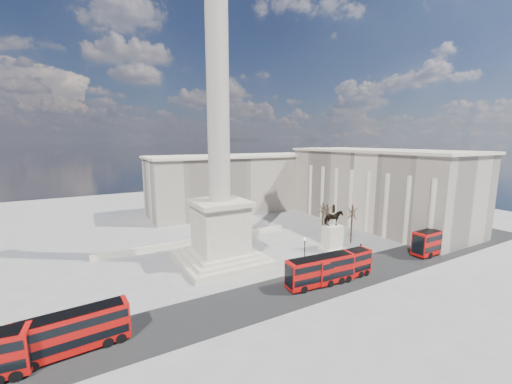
{
  "coord_description": "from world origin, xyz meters",
  "views": [
    {
      "loc": [
        -20.34,
        -43.27,
        20.85
      ],
      "look_at": [
        5.73,
        2.7,
        12.11
      ],
      "focal_mm": 22.0,
      "sensor_mm": 36.0,
      "label": 1
    }
  ],
  "objects_px": {
    "red_bus_a": "(74,331)",
    "equestrian_statue": "(333,234)",
    "red_bus_d": "(437,240)",
    "red_bus_c": "(343,265)",
    "red_bus_b": "(321,270)",
    "victorian_lamp": "(304,252)",
    "pedestrian_crossing": "(303,265)",
    "nelsons_column": "(220,188)",
    "pedestrian_standing": "(361,248)",
    "pedestrian_walking": "(311,263)"
  },
  "relations": [
    {
      "from": "red_bus_a",
      "to": "pedestrian_walking",
      "type": "bearing_deg",
      "value": 4.09
    },
    {
      "from": "red_bus_b",
      "to": "pedestrian_crossing",
      "type": "height_order",
      "value": "red_bus_b"
    },
    {
      "from": "victorian_lamp",
      "to": "pedestrian_standing",
      "type": "bearing_deg",
      "value": 8.75
    },
    {
      "from": "red_bus_b",
      "to": "red_bus_d",
      "type": "xyz_separation_m",
      "value": [
        27.77,
        -0.46,
        0.17
      ]
    },
    {
      "from": "equestrian_statue",
      "to": "nelsons_column",
      "type": "bearing_deg",
      "value": 165.64
    },
    {
      "from": "nelsons_column",
      "to": "pedestrian_standing",
      "type": "height_order",
      "value": "nelsons_column"
    },
    {
      "from": "victorian_lamp",
      "to": "pedestrian_crossing",
      "type": "relative_size",
      "value": 3.45
    },
    {
      "from": "nelsons_column",
      "to": "red_bus_b",
      "type": "height_order",
      "value": "nelsons_column"
    },
    {
      "from": "pedestrian_walking",
      "to": "equestrian_statue",
      "type": "bearing_deg",
      "value": 3.4
    },
    {
      "from": "nelsons_column",
      "to": "victorian_lamp",
      "type": "xyz_separation_m",
      "value": [
        9.54,
        -11.08,
        -9.52
      ]
    },
    {
      "from": "red_bus_c",
      "to": "pedestrian_standing",
      "type": "bearing_deg",
      "value": 30.82
    },
    {
      "from": "red_bus_b",
      "to": "red_bus_d",
      "type": "height_order",
      "value": "red_bus_d"
    },
    {
      "from": "red_bus_a",
      "to": "pedestrian_walking",
      "type": "distance_m",
      "value": 34.36
    },
    {
      "from": "red_bus_b",
      "to": "pedestrian_standing",
      "type": "bearing_deg",
      "value": 27.77
    },
    {
      "from": "victorian_lamp",
      "to": "red_bus_a",
      "type": "bearing_deg",
      "value": -173.37
    },
    {
      "from": "red_bus_b",
      "to": "pedestrian_walking",
      "type": "distance_m",
      "value": 6.5
    },
    {
      "from": "red_bus_b",
      "to": "equestrian_statue",
      "type": "bearing_deg",
      "value": 45.25
    },
    {
      "from": "nelsons_column",
      "to": "pedestrian_standing",
      "type": "xyz_separation_m",
      "value": [
        24.83,
        -8.72,
        -12.14
      ]
    },
    {
      "from": "red_bus_b",
      "to": "pedestrian_crossing",
      "type": "xyz_separation_m",
      "value": [
        1.1,
        5.45,
        -1.43
      ]
    },
    {
      "from": "red_bus_a",
      "to": "red_bus_c",
      "type": "distance_m",
      "value": 35.3
    },
    {
      "from": "nelsons_column",
      "to": "pedestrian_crossing",
      "type": "distance_m",
      "value": 18.73
    },
    {
      "from": "red_bus_c",
      "to": "pedestrian_crossing",
      "type": "height_order",
      "value": "red_bus_c"
    },
    {
      "from": "red_bus_b",
      "to": "victorian_lamp",
      "type": "distance_m",
      "value": 4.66
    },
    {
      "from": "nelsons_column",
      "to": "red_bus_c",
      "type": "relative_size",
      "value": 4.89
    },
    {
      "from": "nelsons_column",
      "to": "victorian_lamp",
      "type": "distance_m",
      "value": 17.44
    },
    {
      "from": "victorian_lamp",
      "to": "pedestrian_crossing",
      "type": "xyz_separation_m",
      "value": [
        0.58,
        0.96,
        -2.57
      ]
    },
    {
      "from": "red_bus_a",
      "to": "red_bus_d",
      "type": "bearing_deg",
      "value": -5.2
    },
    {
      "from": "red_bus_a",
      "to": "pedestrian_standing",
      "type": "relative_size",
      "value": 6.75
    },
    {
      "from": "victorian_lamp",
      "to": "pedestrian_walking",
      "type": "bearing_deg",
      "value": 25.22
    },
    {
      "from": "red_bus_d",
      "to": "equestrian_statue",
      "type": "relative_size",
      "value": 1.28
    },
    {
      "from": "red_bus_d",
      "to": "red_bus_c",
      "type": "bearing_deg",
      "value": 178.72
    },
    {
      "from": "red_bus_d",
      "to": "equestrian_statue",
      "type": "bearing_deg",
      "value": 145.71
    },
    {
      "from": "red_bus_a",
      "to": "equestrian_statue",
      "type": "height_order",
      "value": "equestrian_statue"
    },
    {
      "from": "nelsons_column",
      "to": "pedestrian_walking",
      "type": "relative_size",
      "value": 30.71
    },
    {
      "from": "red_bus_a",
      "to": "equestrian_statue",
      "type": "distance_m",
      "value": 43.93
    },
    {
      "from": "red_bus_b",
      "to": "pedestrian_standing",
      "type": "height_order",
      "value": "red_bus_b"
    },
    {
      "from": "red_bus_d",
      "to": "pedestrian_walking",
      "type": "relative_size",
      "value": 7.07
    },
    {
      "from": "red_bus_a",
      "to": "equestrian_statue",
      "type": "xyz_separation_m",
      "value": [
        42.9,
        9.41,
        0.95
      ]
    },
    {
      "from": "red_bus_a",
      "to": "victorian_lamp",
      "type": "height_order",
      "value": "victorian_lamp"
    },
    {
      "from": "red_bus_a",
      "to": "pedestrian_crossing",
      "type": "relative_size",
      "value": 6.26
    },
    {
      "from": "red_bus_c",
      "to": "victorian_lamp",
      "type": "distance_m",
      "value": 6.03
    },
    {
      "from": "nelsons_column",
      "to": "red_bus_a",
      "type": "xyz_separation_m",
      "value": [
        -22.06,
        -14.75,
        -10.72
      ]
    },
    {
      "from": "pedestrian_walking",
      "to": "pedestrian_standing",
      "type": "xyz_separation_m",
      "value": [
        12.89,
        1.22,
        -0.04
      ]
    },
    {
      "from": "equestrian_statue",
      "to": "pedestrian_standing",
      "type": "bearing_deg",
      "value": -40.36
    },
    {
      "from": "victorian_lamp",
      "to": "equestrian_statue",
      "type": "xyz_separation_m",
      "value": [
        11.3,
        5.74,
        -0.25
      ]
    },
    {
      "from": "pedestrian_crossing",
      "to": "pedestrian_standing",
      "type": "bearing_deg",
      "value": -133.65
    },
    {
      "from": "red_bus_b",
      "to": "red_bus_a",
      "type": "bearing_deg",
      "value": -177.15
    },
    {
      "from": "red_bus_a",
      "to": "red_bus_c",
      "type": "xyz_separation_m",
      "value": [
        35.29,
        -0.94,
        -0.03
      ]
    },
    {
      "from": "pedestrian_crossing",
      "to": "red_bus_b",
      "type": "bearing_deg",
      "value": 119.55
    },
    {
      "from": "red_bus_a",
      "to": "equestrian_statue",
      "type": "bearing_deg",
      "value": 8.43
    }
  ]
}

